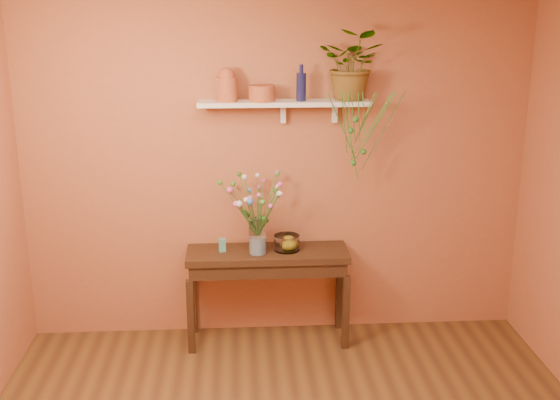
{
  "coord_description": "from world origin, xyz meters",
  "views": [
    {
      "loc": [
        -0.31,
        -3.26,
        2.64
      ],
      "look_at": [
        0.0,
        1.55,
        1.25
      ],
      "focal_mm": 43.78,
      "sensor_mm": 36.0,
      "label": 1
    }
  ],
  "objects_px": {
    "terracotta_jug": "(227,85)",
    "blue_bottle": "(301,86)",
    "spider_plant": "(353,64)",
    "bouquet": "(256,200)",
    "glass_vase": "(257,239)",
    "sideboard": "(268,264)",
    "glass_bowl": "(287,243)"
  },
  "relations": [
    {
      "from": "terracotta_jug",
      "to": "bouquet",
      "type": "bearing_deg",
      "value": -31.06
    },
    {
      "from": "sideboard",
      "to": "blue_bottle",
      "type": "xyz_separation_m",
      "value": [
        0.26,
        0.07,
        1.39
      ]
    },
    {
      "from": "blue_bottle",
      "to": "glass_bowl",
      "type": "xyz_separation_m",
      "value": [
        -0.11,
        -0.06,
        -1.22
      ]
    },
    {
      "from": "spider_plant",
      "to": "bouquet",
      "type": "xyz_separation_m",
      "value": [
        -0.75,
        -0.17,
        -0.99
      ]
    },
    {
      "from": "spider_plant",
      "to": "blue_bottle",
      "type": "bearing_deg",
      "value": -173.11
    },
    {
      "from": "blue_bottle",
      "to": "spider_plant",
      "type": "distance_m",
      "value": 0.43
    },
    {
      "from": "glass_vase",
      "to": "spider_plant",
      "type": "bearing_deg",
      "value": 12.82
    },
    {
      "from": "glass_vase",
      "to": "glass_bowl",
      "type": "height_order",
      "value": "glass_vase"
    },
    {
      "from": "blue_bottle",
      "to": "bouquet",
      "type": "height_order",
      "value": "blue_bottle"
    },
    {
      "from": "glass_bowl",
      "to": "glass_vase",
      "type": "bearing_deg",
      "value": -165.57
    },
    {
      "from": "glass_vase",
      "to": "glass_bowl",
      "type": "xyz_separation_m",
      "value": [
        0.23,
        0.06,
        -0.06
      ]
    },
    {
      "from": "terracotta_jug",
      "to": "bouquet",
      "type": "distance_m",
      "value": 0.88
    },
    {
      "from": "spider_plant",
      "to": "terracotta_jug",
      "type": "bearing_deg",
      "value": -177.06
    },
    {
      "from": "glass_vase",
      "to": "sideboard",
      "type": "bearing_deg",
      "value": 33.49
    },
    {
      "from": "spider_plant",
      "to": "glass_vase",
      "type": "relative_size",
      "value": 1.89
    },
    {
      "from": "glass_bowl",
      "to": "terracotta_jug",
      "type": "bearing_deg",
      "value": 172.37
    },
    {
      "from": "terracotta_jug",
      "to": "spider_plant",
      "type": "relative_size",
      "value": 0.48
    },
    {
      "from": "glass_bowl",
      "to": "bouquet",
      "type": "bearing_deg",
      "value": -165.46
    },
    {
      "from": "terracotta_jug",
      "to": "spider_plant",
      "type": "bearing_deg",
      "value": 2.94
    },
    {
      "from": "glass_vase",
      "to": "bouquet",
      "type": "xyz_separation_m",
      "value": [
        -0.01,
        -0.0,
        0.32
      ]
    },
    {
      "from": "blue_bottle",
      "to": "terracotta_jug",
      "type": "bearing_deg",
      "value": -179.91
    },
    {
      "from": "blue_bottle",
      "to": "sideboard",
      "type": "bearing_deg",
      "value": -165.56
    },
    {
      "from": "sideboard",
      "to": "terracotta_jug",
      "type": "xyz_separation_m",
      "value": [
        -0.29,
        0.07,
        1.4
      ]
    },
    {
      "from": "terracotta_jug",
      "to": "blue_bottle",
      "type": "xyz_separation_m",
      "value": [
        0.55,
        0.0,
        -0.01
      ]
    },
    {
      "from": "terracotta_jug",
      "to": "spider_plant",
      "type": "height_order",
      "value": "spider_plant"
    },
    {
      "from": "blue_bottle",
      "to": "glass_bowl",
      "type": "height_order",
      "value": "blue_bottle"
    },
    {
      "from": "blue_bottle",
      "to": "glass_bowl",
      "type": "relative_size",
      "value": 1.33
    },
    {
      "from": "sideboard",
      "to": "blue_bottle",
      "type": "distance_m",
      "value": 1.42
    },
    {
      "from": "glass_vase",
      "to": "bouquet",
      "type": "bearing_deg",
      "value": -162.89
    },
    {
      "from": "sideboard",
      "to": "bouquet",
      "type": "distance_m",
      "value": 0.56
    },
    {
      "from": "bouquet",
      "to": "blue_bottle",
      "type": "bearing_deg",
      "value": 19.31
    },
    {
      "from": "sideboard",
      "to": "glass_vase",
      "type": "xyz_separation_m",
      "value": [
        -0.08,
        -0.05,
        0.23
      ]
    }
  ]
}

